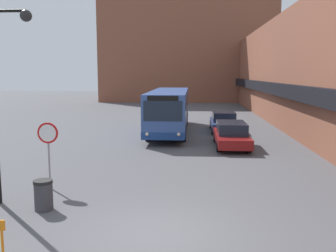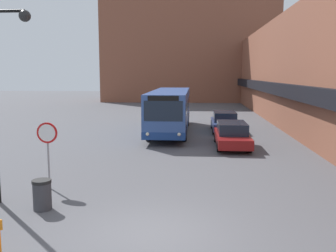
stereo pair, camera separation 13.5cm
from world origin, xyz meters
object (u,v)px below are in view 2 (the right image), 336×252
Objects in this scene: street_lamp at (0,84)px; stop_sign at (47,141)px; city_bus at (170,109)px; parked_car_front at (232,135)px; trash_bin at (42,195)px; parked_car_middle at (224,122)px.

stop_sign is at bearing 64.20° from street_lamp.
parked_car_front is (3.92, -5.19, -0.93)m from city_bus.
parked_car_front is at bearing 57.43° from trash_bin.
parked_car_front is 5.06× the size of trash_bin.
stop_sign reaches higher than parked_car_middle.
city_bus is 16.15m from trash_bin.
stop_sign is (-7.44, -8.54, 1.08)m from parked_car_front.
city_bus is 6.57m from parked_car_front.
parked_car_front reaches higher than trash_bin.
street_lamp is (-8.21, -10.15, 3.16)m from parked_car_front.
city_bus is 16.09m from street_lamp.
street_lamp is at bearing -115.80° from stop_sign.
parked_car_middle is at bearing 67.51° from trash_bin.
stop_sign is 0.39× the size of street_lamp.
city_bus is at bearing 75.64° from stop_sign.
trash_bin is at bearing -122.57° from parked_car_front.
street_lamp is (-8.21, -15.93, 3.14)m from parked_car_middle.
street_lamp is (-4.29, -15.34, 2.23)m from city_bus.
parked_car_front is 1.03× the size of parked_car_middle.
city_bus reaches higher than parked_car_middle.
trash_bin is at bearing -112.49° from parked_car_middle.
street_lamp is 3.71m from trash_bin.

